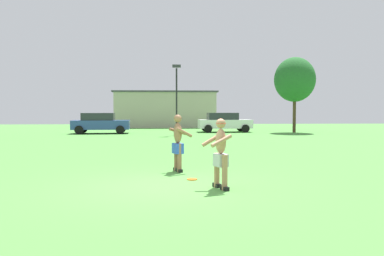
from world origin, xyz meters
name	(u,v)px	position (x,y,z in m)	size (l,w,h in m)	color
ground_plane	(163,186)	(0.00, 0.00, 0.00)	(80.00, 80.00, 0.00)	#4C8E3D
player_near	(178,142)	(0.41, 2.15, 0.88)	(0.70, 0.78, 1.67)	black
player_in_gray	(220,151)	(1.31, -0.37, 0.87)	(0.68, 0.73, 1.62)	black
frisbee	(192,179)	(0.73, 0.78, 0.01)	(0.26, 0.26, 0.03)	orange
car_blue_near_post	(100,123)	(-5.06, 20.75, 0.82)	(4.38, 2.19, 1.58)	#2D478C
car_white_mid_lot	(224,122)	(4.74, 22.07, 0.82)	(4.35, 2.13, 1.58)	white
lamp_post	(177,91)	(0.75, 18.53, 3.15)	(0.60, 0.24, 5.04)	black
outbuilding_behind_lot	(166,109)	(-0.11, 31.50, 1.89)	(10.67, 4.68, 3.76)	#B2A893
tree_right_field	(295,80)	(10.26, 21.11, 4.23)	(3.26, 3.26, 6.02)	#4C3823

